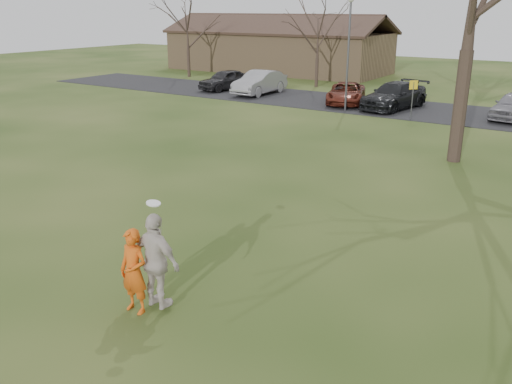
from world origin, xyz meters
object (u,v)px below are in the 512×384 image
at_px(car_0, 225,80).
at_px(building, 277,50).
at_px(catching_play, 156,261).
at_px(car_2, 346,93).
at_px(car_3, 394,96).
at_px(car_1, 260,82).
at_px(lamp_post, 349,40).
at_px(player_defender, 134,271).

bearing_deg(car_0, building, 115.65).
relative_size(catching_play, building, 0.11).
distance_m(car_2, car_3, 3.05).
relative_size(car_0, car_1, 0.88).
xyz_separation_m(car_3, building, (-16.10, 13.37, 1.14)).
bearing_deg(car_0, lamp_post, -3.86).
distance_m(building, lamp_post, 20.99).
bearing_deg(building, player_defender, -62.52).
distance_m(car_1, building, 14.66).
xyz_separation_m(building, lamp_post, (14.00, -15.50, 2.04)).
xyz_separation_m(player_defender, car_1, (-13.07, 24.61, -0.03)).
relative_size(player_defender, car_1, 0.36).
xyz_separation_m(car_3, lamp_post, (-2.10, -2.13, 3.18)).
bearing_deg(car_0, car_2, 7.14).
bearing_deg(car_3, building, 150.67).
xyz_separation_m(car_1, catching_play, (13.42, -24.33, 0.23)).
height_order(car_2, building, building).
bearing_deg(lamp_post, catching_play, -74.81).
bearing_deg(building, car_2, -45.62).
bearing_deg(catching_play, car_0, 123.89).
relative_size(player_defender, car_2, 0.38).
distance_m(car_1, car_2, 6.53).
bearing_deg(car_2, car_0, 157.23).
xyz_separation_m(car_0, car_2, (9.69, -0.63, -0.08)).
bearing_deg(car_3, car_1, -171.39).
height_order(building, lamp_post, lamp_post).
distance_m(car_1, catching_play, 27.79).
bearing_deg(player_defender, car_0, 122.02).
xyz_separation_m(car_0, building, (-3.36, 12.70, 1.18)).
bearing_deg(building, car_1, -63.46).
relative_size(car_1, lamp_post, 0.76).
relative_size(car_1, catching_play, 2.14).
distance_m(player_defender, building, 42.49).
height_order(catching_play, building, building).
xyz_separation_m(car_0, car_1, (3.18, -0.37, 0.07)).
bearing_deg(car_1, car_0, 172.94).
bearing_deg(lamp_post, car_1, 162.00).
bearing_deg(car_2, car_1, 158.66).
bearing_deg(car_0, car_3, 7.87).
relative_size(car_1, car_3, 0.92).
height_order(car_3, catching_play, catching_play).
bearing_deg(car_1, car_2, -2.71).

